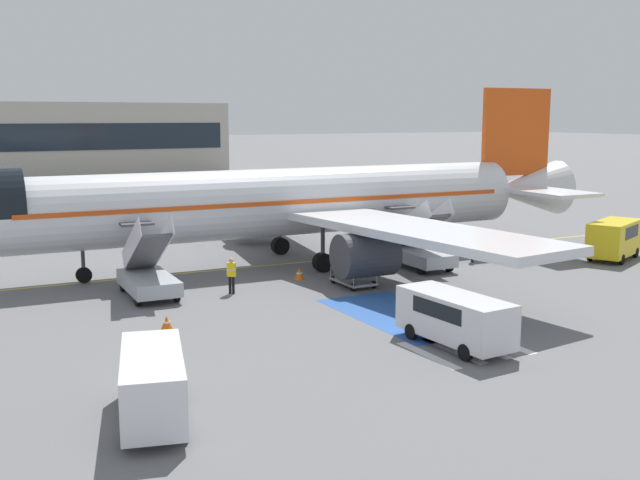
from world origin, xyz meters
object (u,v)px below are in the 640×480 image
object	(u,v)px
airliner	(286,203)
traffic_cone_0	(299,274)
service_van_1	(153,381)
traffic_cone_1	(167,323)
baggage_cart	(353,281)
ground_crew_1	(231,273)
service_van_2	(614,237)
boarding_stairs_aft	(419,251)
fuel_tanker	(258,195)
boarding_stairs_forward	(148,276)
ground_crew_0	(473,247)
service_van_0	(455,315)

from	to	relation	value
airliner	traffic_cone_0	size ratio (longest dim) A/B	66.06
service_van_1	traffic_cone_1	size ratio (longest dim) A/B	8.81
baggage_cart	ground_crew_1	size ratio (longest dim) A/B	1.42
service_van_2	baggage_cart	size ratio (longest dim) A/B	1.98
boarding_stairs_aft	fuel_tanker	bearing A→B (deg)	88.44
boarding_stairs_aft	fuel_tanker	size ratio (longest dim) A/B	0.57
boarding_stairs_aft	fuel_tanker	xyz separation A→B (m)	(1.84, 27.44, 0.68)
fuel_tanker	ground_crew_1	xyz separation A→B (m)	(-14.02, -28.32, -0.63)
boarding_stairs_forward	ground_crew_0	bearing A→B (deg)	-0.10
airliner	baggage_cart	world-z (taller)	airliner
baggage_cart	ground_crew_1	xyz separation A→B (m)	(-6.29, 1.41, 0.81)
fuel_tanker	airliner	bearing A→B (deg)	-109.11
airliner	ground_crew_0	world-z (taller)	airliner
airliner	boarding_stairs_aft	world-z (taller)	airliner
airliner	boarding_stairs_aft	distance (m)	8.41
fuel_tanker	service_van_1	world-z (taller)	fuel_tanker
service_van_2	baggage_cart	xyz separation A→B (m)	(-18.16, 1.38, -1.17)
service_van_2	traffic_cone_0	distance (m)	20.39
ground_crew_1	traffic_cone_0	size ratio (longest dim) A/B	2.85
boarding_stairs_forward	service_van_1	distance (m)	15.89
boarding_stairs_forward	boarding_stairs_aft	xyz separation A→B (m)	(15.99, -0.64, -0.00)
ground_crew_0	traffic_cone_0	size ratio (longest dim) A/B	2.56
service_van_0	ground_crew_1	size ratio (longest dim) A/B	2.81
service_van_0	ground_crew_1	world-z (taller)	service_van_0
service_van_2	traffic_cone_1	size ratio (longest dim) A/B	8.67
fuel_tanker	service_van_0	distance (m)	41.72
boarding_stairs_aft	airliner	bearing A→B (deg)	145.08
boarding_stairs_forward	boarding_stairs_aft	bearing A→B (deg)	0.00
fuel_tanker	baggage_cart	xyz separation A→B (m)	(-7.73, -29.73, -1.44)
service_van_1	baggage_cart	world-z (taller)	service_van_1
airliner	service_van_2	bearing A→B (deg)	-112.20
service_van_2	baggage_cart	world-z (taller)	service_van_2
boarding_stairs_aft	service_van_1	distance (m)	24.96
airliner	ground_crew_0	bearing A→B (deg)	-113.73
ground_crew_0	fuel_tanker	bearing A→B (deg)	27.43
traffic_cone_0	ground_crew_0	bearing A→B (deg)	-3.41
airliner	fuel_tanker	distance (m)	24.15
boarding_stairs_forward	service_van_0	size ratio (longest dim) A/B	1.03
traffic_cone_1	service_van_0	bearing A→B (deg)	-39.57
airliner	boarding_stairs_forward	xyz separation A→B (m)	(-9.65, -4.18, -2.71)
airliner	baggage_cart	size ratio (longest dim) A/B	16.35
traffic_cone_0	ground_crew_1	bearing A→B (deg)	-163.13
ground_crew_1	traffic_cone_0	xyz separation A→B (m)	(4.52, 1.37, -0.74)
ground_crew_0	ground_crew_1	size ratio (longest dim) A/B	0.90
service_van_1	baggage_cart	xyz separation A→B (m)	(14.29, 12.40, -0.98)
fuel_tanker	boarding_stairs_aft	bearing A→B (deg)	-93.07
fuel_tanker	service_van_1	xyz separation A→B (m)	(-22.02, -42.13, -0.46)
traffic_cone_0	traffic_cone_1	distance (m)	11.13
service_van_1	traffic_cone_1	xyz separation A→B (m)	(3.19, 9.11, -0.93)
service_van_1	ground_crew_0	distance (m)	28.12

